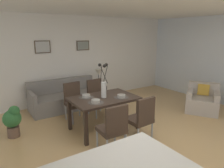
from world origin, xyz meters
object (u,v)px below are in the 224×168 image
object	(u,v)px
armchair	(202,101)
framed_picture_center	(83,45)
sofa	(66,98)
dining_table	(104,101)
bowl_far_left	(121,96)
centerpiece_vase	(104,85)
bowl_near_left	(96,101)
table_lamp	(99,74)
dining_chair_near_right	(74,99)
framed_picture_left	(43,47)
dining_chair_far_left	(142,117)
bowl_near_right	(86,96)
dining_chair_far_right	(97,95)
potted_plant	(13,120)
side_table	(99,94)
dining_chair_near_left	(114,126)

from	to	relation	value
armchair	framed_picture_center	distance (m)	3.83
sofa	dining_table	bearing A→B (deg)	-83.23
dining_table	armchair	distance (m)	2.90
bowl_far_left	framed_picture_center	size ratio (longest dim) A/B	0.41
armchair	centerpiece_vase	bearing A→B (deg)	169.46
bowl_near_left	table_lamp	distance (m)	2.23
sofa	framed_picture_center	size ratio (longest dim) A/B	4.71
armchair	dining_chair_near_right	bearing A→B (deg)	156.08
table_lamp	framed_picture_left	distance (m)	1.76
dining_chair_near_right	bowl_near_left	distance (m)	1.11
framed_picture_left	table_lamp	bearing A→B (deg)	-20.71
dining_chair_far_left	bowl_near_right	world-z (taller)	dining_chair_far_left
centerpiece_vase	sofa	bearing A→B (deg)	96.80
dining_table	armchair	world-z (taller)	armchair
dining_table	bowl_near_right	size ratio (longest dim) A/B	8.24
dining_chair_far_right	bowl_near_left	bearing A→B (deg)	-119.92
bowl_near_left	dining_chair_near_right	bearing A→B (deg)	90.26
framed_picture_center	bowl_near_left	bearing A→B (deg)	-110.71
centerpiece_vase	bowl_near_left	bearing A→B (deg)	-146.30
framed_picture_center	dining_chair_far_left	bearing A→B (deg)	-95.01
dining_table	potted_plant	distance (m)	1.90
side_table	framed_picture_left	xyz separation A→B (m)	(-1.46, 0.55, 1.46)
side_table	bowl_near_right	bearing A→B (deg)	-127.90
dining_chair_far_right	centerpiece_vase	xyz separation A→B (m)	(-0.30, -0.87, 0.51)
bowl_far_left	centerpiece_vase	bearing A→B (deg)	146.14
dining_chair_far_left	potted_plant	xyz separation A→B (m)	(-2.08, 1.57, -0.14)
bowl_far_left	potted_plant	xyz separation A→B (m)	(-2.05, 0.94, -0.41)
dining_table	side_table	xyz separation A→B (m)	(0.84, 1.70, -0.39)
table_lamp	framed_picture_center	distance (m)	1.02
framed_picture_center	dining_table	bearing A→B (deg)	-105.28
centerpiece_vase	sofa	xyz separation A→B (m)	(-0.21, 1.76, -0.74)
side_table	table_lamp	size ratio (longest dim) A/B	1.02
bowl_far_left	sofa	bearing A→B (deg)	104.87
framed_picture_left	potted_plant	size ratio (longest dim) A/B	0.65
dining_chair_far_left	sofa	xyz separation A→B (m)	(-0.55, 2.61, -0.23)
dining_chair_far_left	bowl_near_right	size ratio (longest dim) A/B	5.41
dining_chair_near_right	centerpiece_vase	size ratio (longest dim) A/B	1.25
dining_chair_far_right	sofa	xyz separation A→B (m)	(-0.51, 0.90, -0.23)
bowl_far_left	table_lamp	bearing A→B (deg)	74.51
centerpiece_vase	dining_table	bearing A→B (deg)	-124.65
table_lamp	potted_plant	distance (m)	2.81
dining_chair_near_left	bowl_near_left	world-z (taller)	dining_chair_near_left
bowl_near_left	sofa	xyz separation A→B (m)	(0.11, 1.98, -0.50)
dining_chair_far_left	sofa	world-z (taller)	dining_chair_far_left
dining_chair_near_right	side_table	distance (m)	1.45
armchair	sofa	bearing A→B (deg)	142.98
table_lamp	bowl_near_right	bearing A→B (deg)	-127.90
dining_chair_far_left	side_table	xyz separation A→B (m)	(0.50, 2.55, -0.25)
centerpiece_vase	table_lamp	xyz separation A→B (m)	(0.84, 1.70, -0.13)
bowl_far_left	sofa	distance (m)	2.10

